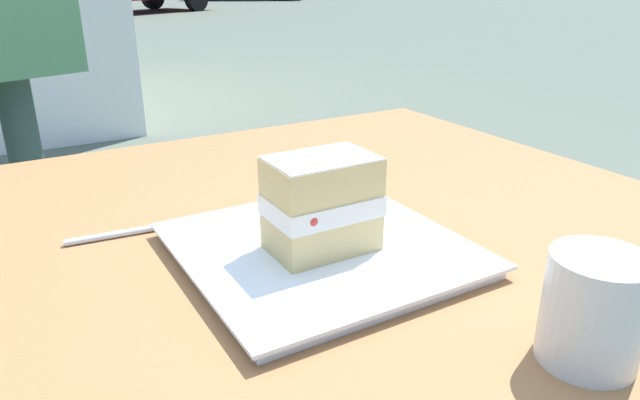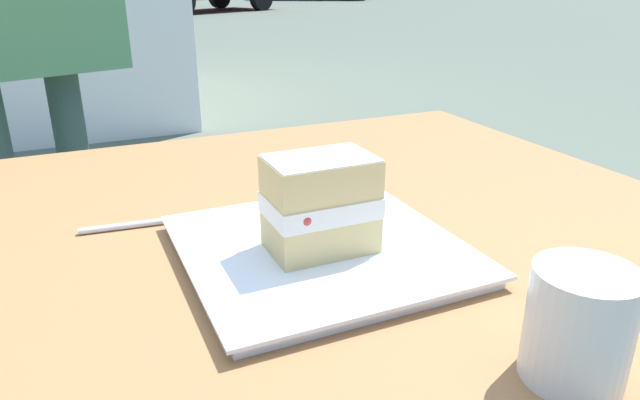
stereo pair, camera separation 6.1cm
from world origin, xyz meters
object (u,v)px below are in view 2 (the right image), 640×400
(dessert_fork, at_px, (163,221))
(coffee_cup, at_px, (579,324))
(patio_table, at_px, (256,307))
(cake_slice, at_px, (320,204))
(dessert_plate, at_px, (320,250))

(dessert_fork, xyz_separation_m, coffee_cup, (-0.23, 0.42, 0.04))
(patio_table, relative_size, cake_slice, 10.47)
(dessert_plate, relative_size, coffee_cup, 3.16)
(cake_slice, bearing_deg, dessert_plate, -112.69)
(patio_table, distance_m, cake_slice, 0.21)
(cake_slice, distance_m, dessert_fork, 0.23)
(patio_table, height_order, dessert_fork, dessert_fork)
(cake_slice, bearing_deg, patio_table, -70.09)
(dessert_plate, xyz_separation_m, cake_slice, (0.00, 0.01, 0.06))
(patio_table, xyz_separation_m, cake_slice, (-0.04, 0.11, 0.18))
(dessert_plate, distance_m, dessert_fork, 0.21)
(cake_slice, height_order, coffee_cup, cake_slice)
(dessert_plate, distance_m, coffee_cup, 0.28)
(patio_table, bearing_deg, cake_slice, 109.91)
(cake_slice, bearing_deg, coffee_cup, 111.19)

